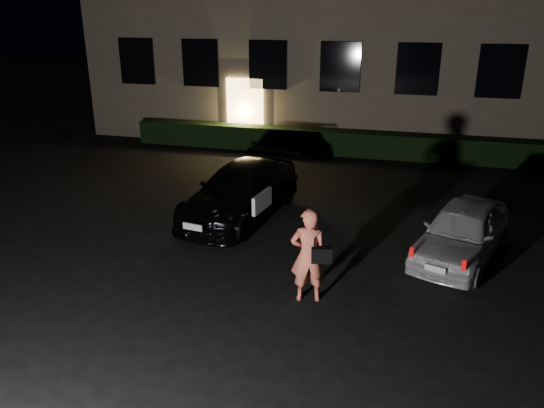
# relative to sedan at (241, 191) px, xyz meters

# --- Properties ---
(ground) EXTENTS (80.00, 80.00, 0.00)m
(ground) POSITION_rel_sedan_xyz_m (1.43, -4.02, -0.64)
(ground) COLOR black
(ground) RESTS_ON ground
(hedge) EXTENTS (15.00, 0.70, 0.85)m
(hedge) POSITION_rel_sedan_xyz_m (1.43, 6.48, -0.22)
(hedge) COLOR black
(hedge) RESTS_ON ground
(sedan) EXTENTS (2.47, 4.64, 1.28)m
(sedan) POSITION_rel_sedan_xyz_m (0.00, 0.00, 0.00)
(sedan) COLOR black
(sedan) RESTS_ON ground
(hatch) EXTENTS (2.45, 3.71, 1.18)m
(hatch) POSITION_rel_sedan_xyz_m (5.22, -1.11, -0.05)
(hatch) COLOR silver
(hatch) RESTS_ON ground
(man) EXTENTS (0.80, 0.57, 1.77)m
(man) POSITION_rel_sedan_xyz_m (2.44, -3.62, 0.25)
(man) COLOR #FF7358
(man) RESTS_ON ground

